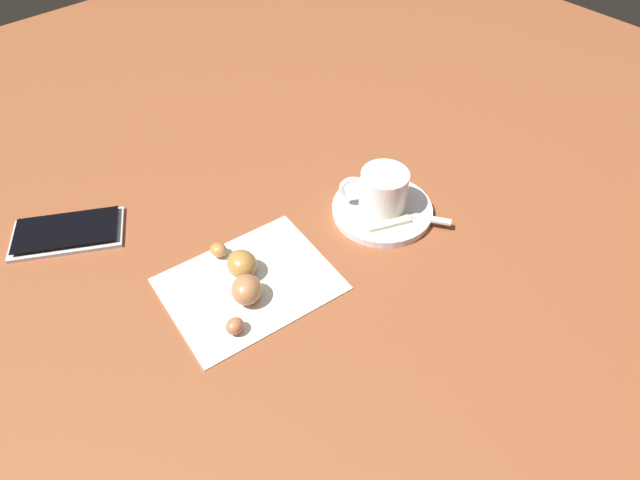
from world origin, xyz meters
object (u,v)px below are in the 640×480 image
object	(u,v)px
saucer	(382,210)
teaspoon	(390,211)
sugar_packet	(388,222)
croissant	(242,279)
espresso_cup	(381,190)
cell_phone	(67,232)
napkin	(250,283)

from	to	relation	value
saucer	teaspoon	xyz separation A→B (m)	(-0.00, -0.01, 0.01)
sugar_packet	croissant	world-z (taller)	croissant
espresso_cup	sugar_packet	xyz separation A→B (m)	(-0.02, -0.03, -0.03)
cell_phone	croissant	bearing A→B (deg)	-62.14
sugar_packet	cell_phone	xyz separation A→B (m)	(-0.32, 0.27, -0.01)
croissant	espresso_cup	bearing A→B (deg)	-3.60
saucer	croissant	bearing A→B (deg)	175.40
saucer	napkin	bearing A→B (deg)	175.06
croissant	cell_phone	distance (m)	0.25
saucer	cell_phone	world-z (taller)	same
cell_phone	saucer	bearing A→B (deg)	-35.69
espresso_cup	sugar_packet	world-z (taller)	espresso_cup
espresso_cup	napkin	bearing A→B (deg)	176.09
saucer	sugar_packet	world-z (taller)	sugar_packet
espresso_cup	napkin	size ratio (longest dim) A/B	0.38
teaspoon	cell_phone	bearing A→B (deg)	142.63
teaspoon	croissant	bearing A→B (deg)	171.59
saucer	espresso_cup	xyz separation A→B (m)	(-0.00, 0.00, 0.03)
teaspoon	napkin	world-z (taller)	teaspoon
espresso_cup	cell_phone	size ratio (longest dim) A/B	0.47
teaspoon	saucer	bearing A→B (deg)	86.04
napkin	croissant	bearing A→B (deg)	-176.54
sugar_packet	croissant	distance (m)	0.20
espresso_cup	croissant	size ratio (longest dim) A/B	0.56
espresso_cup	sugar_packet	distance (m)	0.04
teaspoon	napkin	xyz separation A→B (m)	(-0.21, 0.03, -0.01)
espresso_cup	cell_phone	world-z (taller)	espresso_cup
espresso_cup	napkin	xyz separation A→B (m)	(-0.20, 0.01, -0.04)
sugar_packet	cell_phone	distance (m)	0.41
saucer	sugar_packet	distance (m)	0.03
croissant	teaspoon	bearing A→B (deg)	-8.41
saucer	teaspoon	bearing A→B (deg)	-93.96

